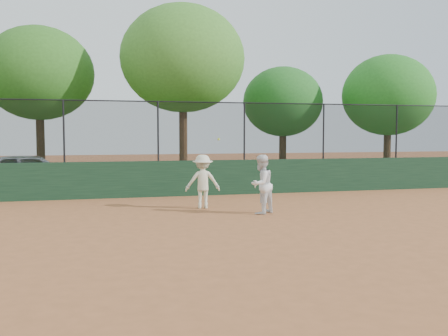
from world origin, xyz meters
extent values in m
plane|color=#AB6237|center=(0.00, 0.00, 0.00)|extent=(80.00, 80.00, 0.00)
cube|color=#1A3B23|center=(0.00, 6.00, 0.60)|extent=(26.00, 0.20, 1.20)
cube|color=#2D4916|center=(0.00, 12.00, 0.00)|extent=(36.00, 12.00, 0.01)
imported|color=#A1A6AA|center=(-4.79, 8.44, 0.71)|extent=(4.38, 2.23, 1.43)
imported|color=white|center=(1.70, 1.77, 0.78)|extent=(0.96, 0.93, 1.56)
imported|color=beige|center=(0.40, 3.09, 0.76)|extent=(1.04, 0.67, 1.52)
sphere|color=#B1D22E|center=(0.81, 2.85, 1.96)|extent=(0.07, 0.07, 0.07)
cube|color=black|center=(0.00, 6.00, 2.20)|extent=(26.00, 0.02, 2.00)
cylinder|color=black|center=(0.00, 6.00, 3.18)|extent=(26.00, 0.04, 0.04)
cylinder|color=black|center=(-3.50, 6.00, 2.20)|extent=(0.06, 0.06, 2.00)
cylinder|color=black|center=(-0.50, 6.00, 2.20)|extent=(0.06, 0.06, 2.00)
cylinder|color=black|center=(2.50, 6.00, 2.20)|extent=(0.06, 0.06, 2.00)
cylinder|color=black|center=(5.50, 6.00, 2.20)|extent=(0.06, 0.06, 2.00)
cylinder|color=black|center=(8.50, 6.00, 2.20)|extent=(0.06, 0.06, 2.00)
cylinder|color=#3E2A15|center=(-4.85, 12.23, 1.45)|extent=(0.36, 0.36, 2.90)
ellipsoid|color=#2D611C|center=(-4.85, 12.23, 4.70)|extent=(4.66, 4.23, 4.02)
cylinder|color=#4B2F1B|center=(1.19, 10.95, 1.64)|extent=(0.36, 0.36, 3.27)
ellipsoid|color=#3D7525|center=(1.19, 10.95, 5.36)|extent=(5.40, 4.91, 4.67)
cylinder|color=#422916|center=(6.56, 12.85, 1.07)|extent=(0.36, 0.36, 2.15)
ellipsoid|color=#205B1D|center=(6.56, 12.85, 3.70)|extent=(4.02, 3.65, 3.47)
cylinder|color=#412C17|center=(11.36, 11.10, 1.11)|extent=(0.36, 0.36, 2.22)
ellipsoid|color=#23691E|center=(11.36, 11.10, 3.98)|extent=(4.55, 4.14, 3.93)
camera|label=1|loc=(-2.48, -10.68, 2.13)|focal=40.00mm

